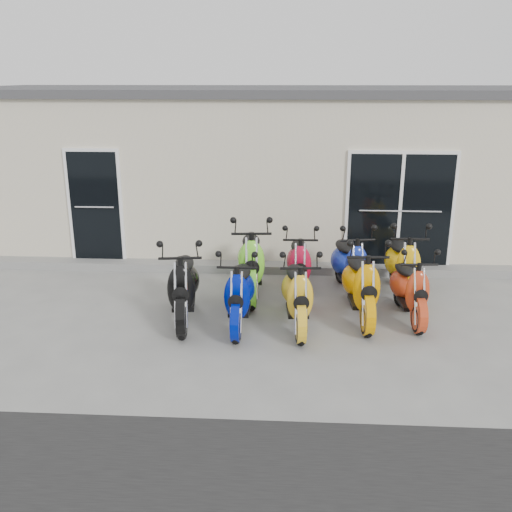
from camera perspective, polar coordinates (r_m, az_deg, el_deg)
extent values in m
plane|color=gray|center=(9.14, -0.22, -5.62)|extent=(80.00, 80.00, 0.00)
cube|color=beige|center=(13.75, 1.16, 9.18)|extent=(14.00, 6.00, 3.20)
cube|color=#3F3F42|center=(13.61, 1.20, 16.20)|extent=(14.20, 6.20, 0.16)
cube|color=gray|center=(11.00, 0.44, -1.13)|extent=(14.00, 0.40, 0.15)
cube|color=black|center=(11.44, -15.79, 5.09)|extent=(1.07, 0.08, 2.22)
cube|color=black|center=(11.01, 14.18, 4.75)|extent=(2.02, 0.08, 2.22)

